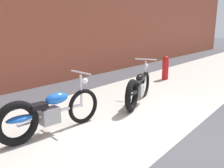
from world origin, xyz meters
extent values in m
plane|color=#47474C|center=(0.00, 0.00, 0.00)|extent=(80.00, 80.00, 0.00)
cube|color=#B2ADA3|center=(0.00, 1.75, 0.00)|extent=(36.00, 3.50, 0.01)
torus|color=black|center=(-0.37, 1.79, 0.34)|extent=(0.68, 0.16, 0.68)
torus|color=black|center=(-1.66, 1.94, 0.36)|extent=(0.74, 0.21, 0.73)
cylinder|color=silver|center=(-1.02, 1.87, 0.38)|extent=(1.23, 0.19, 0.06)
cube|color=#99999E|center=(-1.10, 1.88, 0.34)|extent=(0.34, 0.25, 0.28)
ellipsoid|color=blue|center=(-0.94, 1.86, 0.62)|extent=(0.46, 0.24, 0.20)
ellipsoid|color=blue|center=(-1.61, 1.94, 0.42)|extent=(0.46, 0.23, 0.10)
cube|color=black|center=(-1.29, 1.90, 0.56)|extent=(0.30, 0.23, 0.08)
cylinder|color=silver|center=(-0.41, 1.80, 0.65)|extent=(0.05, 0.05, 0.62)
cylinder|color=silver|center=(-0.41, 1.80, 1.01)|extent=(0.10, 0.58, 0.03)
sphere|color=white|center=(-0.31, 1.79, 0.83)|extent=(0.11, 0.11, 0.11)
cylinder|color=silver|center=(-1.32, 2.05, 0.26)|extent=(0.55, 0.12, 0.06)
torus|color=black|center=(2.00, 1.86, 0.34)|extent=(0.67, 0.29, 0.68)
torus|color=black|center=(0.77, 1.45, 0.36)|extent=(0.73, 0.36, 0.73)
cylinder|color=silver|center=(1.38, 1.65, 0.38)|extent=(1.19, 0.45, 0.06)
cube|color=#99999E|center=(1.31, 1.63, 0.34)|extent=(0.37, 0.31, 0.28)
ellipsoid|color=black|center=(1.46, 1.68, 0.62)|extent=(0.48, 0.32, 0.20)
ellipsoid|color=black|center=(0.82, 1.46, 0.42)|extent=(0.47, 0.31, 0.10)
cube|color=black|center=(1.12, 1.57, 0.56)|extent=(0.33, 0.28, 0.08)
cylinder|color=silver|center=(1.96, 1.85, 0.65)|extent=(0.06, 0.06, 0.62)
cylinder|color=silver|center=(1.96, 1.85, 1.01)|extent=(0.22, 0.56, 0.03)
sphere|color=white|center=(2.06, 1.88, 0.83)|extent=(0.11, 0.11, 0.11)
cylinder|color=silver|center=(1.03, 1.69, 0.26)|extent=(0.54, 0.23, 0.06)
cylinder|color=red|center=(4.27, 2.43, 0.35)|extent=(0.22, 0.22, 0.70)
sphere|color=red|center=(4.27, 2.43, 0.74)|extent=(0.20, 0.20, 0.20)
camera|label=1|loc=(-3.41, -1.43, 1.83)|focal=38.27mm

